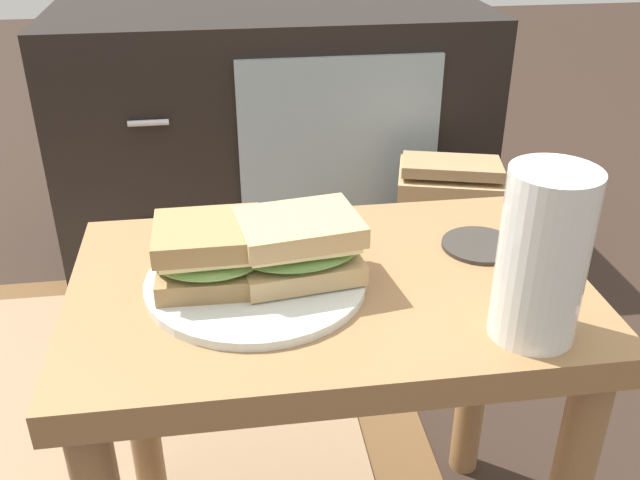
{
  "coord_description": "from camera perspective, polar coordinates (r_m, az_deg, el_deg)",
  "views": [
    {
      "loc": [
        -0.1,
        -0.65,
        0.87
      ],
      "look_at": [
        -0.01,
        0.0,
        0.51
      ],
      "focal_mm": 39.85,
      "sensor_mm": 36.0,
      "label": 1
    }
  ],
  "objects": [
    {
      "name": "plate",
      "position": [
        0.77,
        -5.14,
        -3.34
      ],
      "size": [
        0.24,
        0.24,
        0.01
      ],
      "primitive_type": "cylinder",
      "color": "silver",
      "rests_on": "side_table"
    },
    {
      "name": "tv_cabinet",
      "position": [
        1.71,
        -3.68,
        8.56
      ],
      "size": [
        0.96,
        0.46,
        0.58
      ],
      "color": "black",
      "rests_on": "ground"
    },
    {
      "name": "sandwich_front",
      "position": [
        0.74,
        -8.84,
        -1.23
      ],
      "size": [
        0.12,
        0.1,
        0.07
      ],
      "color": "#9E7A4C",
      "rests_on": "plate"
    },
    {
      "name": "sandwich_back",
      "position": [
        0.75,
        -1.73,
        -0.38
      ],
      "size": [
        0.15,
        0.12,
        0.07
      ],
      "color": "tan",
      "rests_on": "plate"
    },
    {
      "name": "side_table",
      "position": [
        0.83,
        0.65,
        -8.56
      ],
      "size": [
        0.56,
        0.36,
        0.46
      ],
      "color": "olive",
      "rests_on": "ground"
    },
    {
      "name": "paper_bag",
      "position": [
        1.44,
        9.92,
        -0.54
      ],
      "size": [
        0.23,
        0.21,
        0.37
      ],
      "color": "tan",
      "rests_on": "ground"
    },
    {
      "name": "beer_glass",
      "position": [
        0.68,
        17.41,
        -1.37
      ],
      "size": [
        0.08,
        0.08,
        0.17
      ],
      "color": "silver",
      "rests_on": "side_table"
    },
    {
      "name": "coaster",
      "position": [
        0.86,
        12.71,
        -0.41
      ],
      "size": [
        0.09,
        0.09,
        0.01
      ],
      "primitive_type": "cylinder",
      "color": "#332D28",
      "rests_on": "side_table"
    },
    {
      "name": "area_rug",
      "position": [
        1.4,
        -18.86,
        -11.49
      ],
      "size": [
        1.2,
        0.82,
        0.01
      ],
      "color": "brown",
      "rests_on": "ground"
    }
  ]
}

